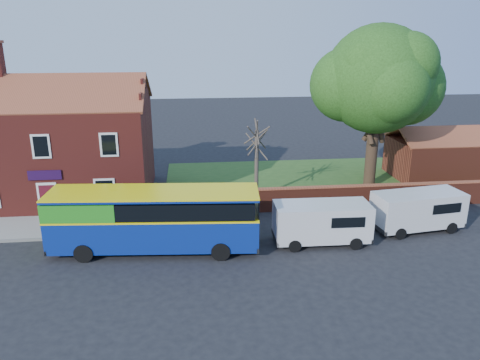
{
  "coord_description": "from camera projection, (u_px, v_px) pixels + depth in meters",
  "views": [
    {
      "loc": [
        2.01,
        -21.0,
        11.33
      ],
      "look_at": [
        4.79,
        5.0,
        2.87
      ],
      "focal_mm": 35.0,
      "sensor_mm": 36.0,
      "label": 1
    }
  ],
  "objects": [
    {
      "name": "van_far",
      "position": [
        418.0,
        209.0,
        27.34
      ],
      "size": [
        5.44,
        2.78,
        2.28
      ],
      "rotation": [
        0.0,
        0.0,
        0.14
      ],
      "color": "silver",
      "rests_on": "ground"
    },
    {
      "name": "large_tree",
      "position": [
        378.0,
        82.0,
        33.14
      ],
      "size": [
        9.66,
        7.64,
        11.78
      ],
      "color": "black",
      "rests_on": "ground"
    },
    {
      "name": "boundary_wall",
      "position": [
        360.0,
        196.0,
        30.84
      ],
      "size": [
        22.0,
        0.38,
        1.6
      ],
      "color": "maroon",
      "rests_on": "ground"
    },
    {
      "name": "bare_tree",
      "position": [
        257.0,
        161.0,
        31.93
      ],
      "size": [
        2.0,
        2.38,
        5.34
      ],
      "color": "#4C4238",
      "rests_on": "ground"
    },
    {
      "name": "grass_strip",
      "position": [
        333.0,
        180.0,
        36.76
      ],
      "size": [
        26.0,
        12.0,
        0.04
      ],
      "primitive_type": "cube",
      "color": "#426B28",
      "rests_on": "ground"
    },
    {
      "name": "van_near",
      "position": [
        322.0,
        221.0,
        25.62
      ],
      "size": [
        5.25,
        2.26,
        2.29
      ],
      "rotation": [
        0.0,
        0.0,
        -0.02
      ],
      "color": "silver",
      "rests_on": "ground"
    },
    {
      "name": "bus",
      "position": [
        148.0,
        217.0,
        24.59
      ],
      "size": [
        11.1,
        3.61,
        3.32
      ],
      "rotation": [
        0.0,
        0.0,
        -0.08
      ],
      "color": "navy",
      "rests_on": "ground"
    },
    {
      "name": "pavement",
      "position": [
        42.0,
        227.0,
        27.86
      ],
      "size": [
        18.0,
        3.5,
        0.12
      ],
      "primitive_type": "cube",
      "color": "gray",
      "rests_on": "ground"
    },
    {
      "name": "outbuilding",
      "position": [
        444.0,
        157.0,
        37.18
      ],
      "size": [
        8.2,
        5.06,
        4.17
      ],
      "color": "maroon",
      "rests_on": "ground"
    },
    {
      "name": "ground",
      "position": [
        155.0,
        269.0,
        23.15
      ],
      "size": [
        120.0,
        120.0,
        0.0
      ],
      "primitive_type": "plane",
      "color": "black",
      "rests_on": "ground"
    },
    {
      "name": "kerb",
      "position": [
        33.0,
        240.0,
        26.2
      ],
      "size": [
        18.0,
        0.15,
        0.14
      ],
      "primitive_type": "cube",
      "color": "slate",
      "rests_on": "ground"
    },
    {
      "name": "shop_building",
      "position": [
        60.0,
        149.0,
        32.27
      ],
      "size": [
        12.3,
        8.13,
        10.5
      ],
      "color": "maroon",
      "rests_on": "ground"
    }
  ]
}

